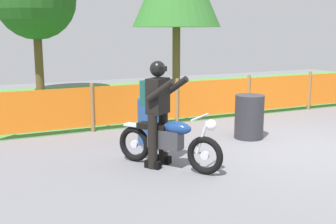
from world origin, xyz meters
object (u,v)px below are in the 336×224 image
at_px(motorcycle_lead, 169,141).
at_px(spare_drum, 249,117).
at_px(oil_drum, 153,121).
at_px(rider_lead, 157,108).

bearing_deg(motorcycle_lead, spare_drum, 79.41).
xyz_separation_m(oil_drum, spare_drum, (1.92, -0.44, 0.00)).
xyz_separation_m(motorcycle_lead, oil_drum, (0.34, 1.44, 0.01)).
relative_size(motorcycle_lead, rider_lead, 0.95).
relative_size(motorcycle_lead, oil_drum, 1.83).
bearing_deg(spare_drum, rider_lead, -160.81).
bearing_deg(oil_drum, motorcycle_lead, -103.38).
bearing_deg(motorcycle_lead, oil_drum, 132.25).
bearing_deg(spare_drum, motorcycle_lead, -156.22).
distance_m(oil_drum, spare_drum, 1.97).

